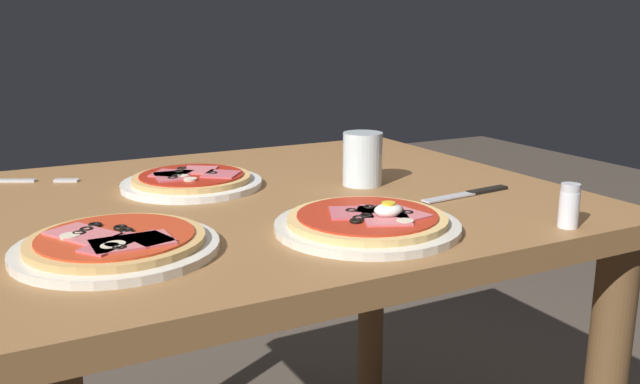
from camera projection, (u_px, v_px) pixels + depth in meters
dining_table at (280, 263)px, 1.25m from camera, size 1.00×0.88×0.78m
pizza_foreground at (368, 222)px, 1.00m from camera, size 0.28×0.28×0.05m
pizza_across_left at (192, 181)px, 1.26m from camera, size 0.26×0.26×0.03m
pizza_across_right at (116, 244)px, 0.90m from camera, size 0.27×0.27×0.03m
water_glass_near at (362, 162)px, 1.27m from camera, size 0.07×0.07×0.10m
fork at (31, 181)px, 1.31m from camera, size 0.15×0.08×0.00m
knife at (472, 193)px, 1.21m from camera, size 0.20×0.04×0.01m
salt_shaker at (569, 206)px, 1.01m from camera, size 0.03×0.03×0.07m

